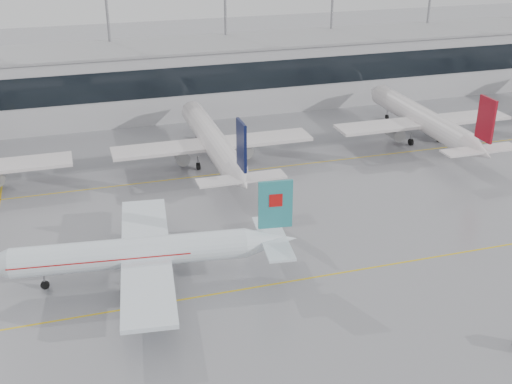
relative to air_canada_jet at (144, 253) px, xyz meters
name	(u,v)px	position (x,y,z in m)	size (l,w,h in m)	color
ground	(290,281)	(14.22, -4.83, -3.17)	(320.00, 320.00, 0.00)	gray
taxi_line_main	(290,281)	(14.22, -4.83, -3.17)	(120.00, 0.25, 0.01)	gold
taxi_line_north	(220,174)	(14.22, 25.17, -3.17)	(120.00, 0.25, 0.01)	gold
terminal	(177,79)	(14.22, 57.17, 2.83)	(180.00, 15.00, 12.00)	#A9A9AD
terminal_glass	(184,81)	(14.22, 49.62, 4.33)	(180.00, 0.20, 5.00)	black
terminal_roof	(175,45)	(14.22, 57.17, 9.03)	(182.00, 16.00, 0.40)	gray
light_masts	(169,33)	(14.22, 63.17, 10.17)	(156.40, 1.00, 22.60)	gray
air_canada_jet	(144,253)	(0.00, 0.00, 0.00)	(33.45, 26.10, 10.15)	white
parked_jet_c	(213,141)	(14.22, 28.85, 0.54)	(29.64, 36.96, 11.72)	silver
parked_jet_d	(423,120)	(49.22, 28.85, 0.54)	(29.64, 36.96, 11.72)	silver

